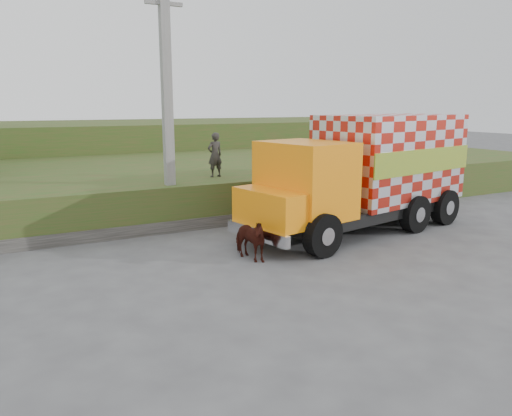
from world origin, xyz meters
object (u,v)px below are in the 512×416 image
pedestrian (215,155)px  cow (248,239)px  cargo_truck (368,172)px  utility_pole (167,106)px

pedestrian → cow: bearing=67.3°
cargo_truck → cow: bearing=-177.6°
cow → pedestrian: bearing=63.8°
cargo_truck → pedestrian: cargo_truck is taller
utility_pole → cow: size_ratio=5.81×
utility_pole → cargo_truck: utility_pole is taller
utility_pole → cow: utility_pole is taller
pedestrian → utility_pole: bearing=17.3°
utility_pole → pedestrian: utility_pole is taller
cow → cargo_truck: bearing=1.4°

